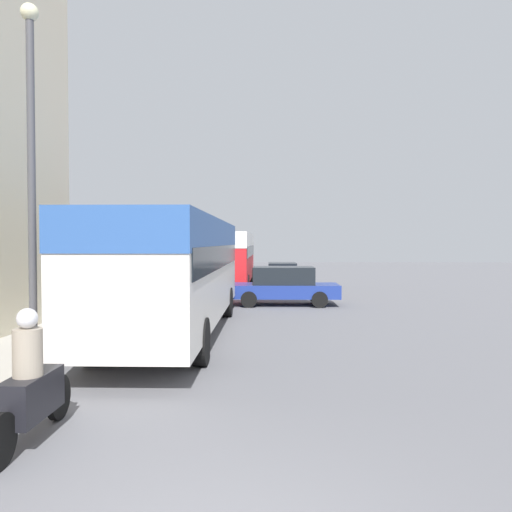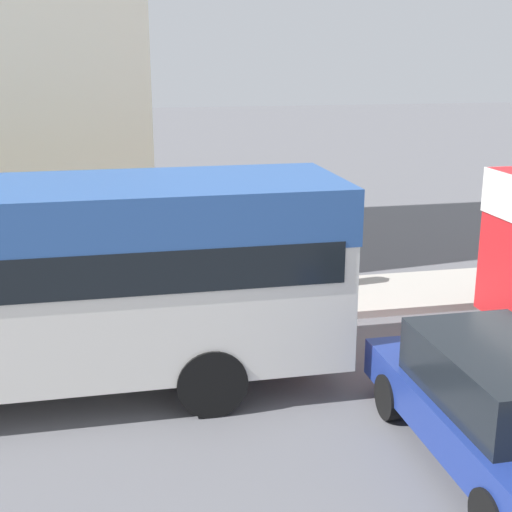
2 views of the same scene
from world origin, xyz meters
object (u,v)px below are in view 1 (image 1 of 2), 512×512
at_px(pedestrian_near_curb, 179,265).
at_px(car_far_curb, 282,275).
at_px(bus_lead, 177,261).
at_px(motorcycle_behind_lead, 30,389).
at_px(pedestrian_walking_away, 117,281).
at_px(car_crossing, 284,285).
at_px(bus_following, 228,253).

bearing_deg(pedestrian_near_curb, car_far_curb, -28.02).
xyz_separation_m(bus_lead, pedestrian_near_curb, (-3.14, 17.79, -0.94)).
bearing_deg(motorcycle_behind_lead, pedestrian_walking_away, 102.72).
xyz_separation_m(motorcycle_behind_lead, car_crossing, (3.63, 14.02, 0.12)).
xyz_separation_m(bus_lead, pedestrian_walking_away, (-3.63, 6.46, -1.08)).
height_order(bus_following, pedestrian_walking_away, bus_following).
xyz_separation_m(car_crossing, car_far_curb, (0.16, 7.75, -0.06)).
distance_m(bus_following, car_crossing, 7.49).
height_order(motorcycle_behind_lead, pedestrian_walking_away, pedestrian_walking_away).
height_order(bus_lead, pedestrian_near_curb, bus_lead).
bearing_deg(bus_following, pedestrian_walking_away, -119.29).
bearing_deg(car_far_curb, bus_lead, 77.11).
height_order(bus_lead, pedestrian_walking_away, bus_lead).
relative_size(car_far_curb, pedestrian_walking_away, 2.53).
relative_size(motorcycle_behind_lead, car_far_curb, 0.54).
bearing_deg(pedestrian_walking_away, car_crossing, 1.38).
relative_size(car_crossing, car_far_curb, 1.08).
height_order(bus_following, pedestrian_near_curb, bus_following).
distance_m(car_far_curb, pedestrian_walking_away, 10.51).
bearing_deg(motorcycle_behind_lead, bus_following, 87.81).
distance_m(motorcycle_behind_lead, car_crossing, 14.48).
xyz_separation_m(car_far_curb, pedestrian_walking_away, (-6.92, -7.91, 0.23)).
xyz_separation_m(bus_lead, car_far_curb, (3.29, 14.37, -1.31)).
height_order(bus_lead, motorcycle_behind_lead, bus_lead).
height_order(motorcycle_behind_lead, pedestrian_near_curb, pedestrian_near_curb).
height_order(bus_lead, car_crossing, bus_lead).
distance_m(car_crossing, car_far_curb, 7.75).
xyz_separation_m(pedestrian_near_curb, pedestrian_walking_away, (-0.49, -11.33, -0.15)).
relative_size(bus_lead, pedestrian_walking_away, 6.75).
relative_size(car_crossing, pedestrian_near_curb, 2.41).
relative_size(motorcycle_behind_lead, car_crossing, 0.50).
bearing_deg(motorcycle_behind_lead, car_far_curb, 80.12).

